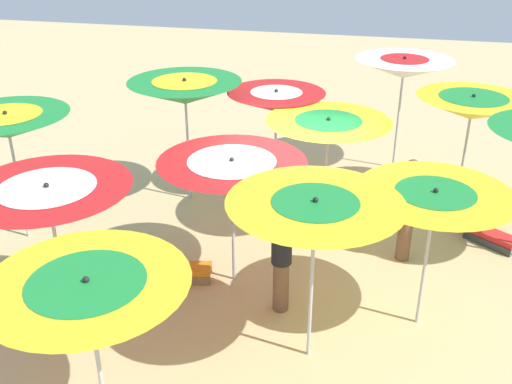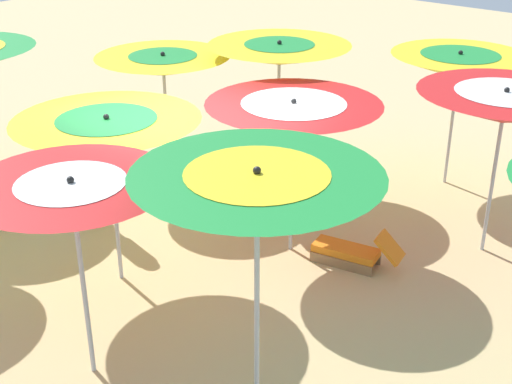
{
  "view_description": "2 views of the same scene",
  "coord_description": "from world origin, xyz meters",
  "views": [
    {
      "loc": [
        1.47,
        -8.86,
        5.57
      ],
      "look_at": [
        -0.49,
        -0.31,
        1.26
      ],
      "focal_mm": 41.94,
      "sensor_mm": 36.0,
      "label": 1
    },
    {
      "loc": [
        -5.79,
        5.7,
        4.86
      ],
      "look_at": [
        -0.59,
        -0.41,
        1.05
      ],
      "focal_mm": 49.54,
      "sensor_mm": 36.0,
      "label": 2
    }
  ],
  "objects": [
    {
      "name": "beachgoer_1",
      "position": [
        1.97,
        0.23,
        0.98
      ],
      "size": [
        0.3,
        0.3,
        1.85
      ],
      "rotation": [
        0.0,
        0.0,
        0.8
      ],
      "color": "brown",
      "rests_on": "ground"
    },
    {
      "name": "beach_umbrella_9",
      "position": [
        -2.32,
        1.6,
        2.27
      ],
      "size": [
        2.18,
        2.18,
        2.54
      ],
      "color": "#B2B2B7",
      "rests_on": "ground"
    },
    {
      "name": "beach_umbrella_4",
      "position": [
        -2.71,
        -2.71,
        2.05
      ],
      "size": [
        2.2,
        2.2,
        2.3
      ],
      "color": "#B2B2B7",
      "rests_on": "ground"
    },
    {
      "name": "beach_umbrella_8",
      "position": [
        -4.73,
        -0.53,
        2.15
      ],
      "size": [
        2.1,
        2.1,
        2.41
      ],
      "color": "#B2B2B7",
      "rests_on": "ground"
    },
    {
      "name": "lounger_0",
      "position": [
        -1.57,
        -1.22,
        0.2
      ],
      "size": [
        1.23,
        0.59,
        0.55
      ],
      "rotation": [
        0.0,
        0.0,
        6.49
      ],
      "color": "olive",
      "rests_on": "ground"
    },
    {
      "name": "beach_umbrella_11",
      "position": [
        1.73,
        4.18,
        2.31
      ],
      "size": [
        2.11,
        2.11,
        2.57
      ],
      "color": "#B2B2B7",
      "rests_on": "ground"
    },
    {
      "name": "beach_umbrella_5",
      "position": [
        -0.69,
        -1.02,
        1.92
      ],
      "size": [
        2.24,
        2.24,
        2.15
      ],
      "color": "#B2B2B7",
      "rests_on": "ground"
    },
    {
      "name": "lounger_1",
      "position": [
        3.44,
        2.13,
        0.2
      ],
      "size": [
        0.84,
        1.33,
        0.55
      ],
      "rotation": [
        0.0,
        0.0,
        8.27
      ],
      "color": "olive",
      "rests_on": "ground"
    },
    {
      "name": "beachgoer_0",
      "position": [
        0.19,
        -1.63,
        0.93
      ],
      "size": [
        0.3,
        0.3,
        1.77
      ],
      "rotation": [
        0.0,
        0.0,
        2.7
      ],
      "color": "brown",
      "rests_on": "ground"
    },
    {
      "name": "beach_umbrella_10",
      "position": [
        -0.68,
        2.32,
        1.97
      ],
      "size": [
        1.95,
        1.95,
        2.22
      ],
      "color": "#B2B2B7",
      "rests_on": "ground"
    },
    {
      "name": "beach_umbrella_6",
      "position": [
        0.5,
        0.96,
        1.96
      ],
      "size": [
        2.2,
        2.2,
        2.2
      ],
      "color": "#B2B2B7",
      "rests_on": "ground"
    },
    {
      "name": "ground",
      "position": [
        0.0,
        0.0,
        -0.02
      ],
      "size": [
        37.64,
        37.64,
        0.04
      ],
      "primitive_type": "cube",
      "color": "#D1B57F"
    },
    {
      "name": "beach_umbrella_7",
      "position": [
        3.03,
        2.59,
        2.03
      ],
      "size": [
        2.11,
        2.11,
        2.3
      ],
      "color": "#B2B2B7",
      "rests_on": "ground"
    },
    {
      "name": "beach_umbrella_1",
      "position": [
        0.75,
        -2.53,
        2.17
      ],
      "size": [
        2.17,
        2.17,
        2.39
      ],
      "color": "#B2B2B7",
      "rests_on": "ground"
    },
    {
      "name": "beach_umbrella_2",
      "position": [
        2.2,
        -1.49,
        1.96
      ],
      "size": [
        2.09,
        2.09,
        2.18
      ],
      "color": "#B2B2B7",
      "rests_on": "ground"
    },
    {
      "name": "beach_umbrella_0",
      "position": [
        -1.29,
        -4.42,
        1.96
      ],
      "size": [
        2.11,
        2.11,
        2.2
      ],
      "color": "#B2B2B7",
      "rests_on": "ground"
    },
    {
      "name": "lounger_2",
      "position": [
        3.43,
        1.13,
        0.2
      ],
      "size": [
        1.26,
        1.04,
        0.58
      ],
      "rotation": [
        0.0,
        0.0,
        5.66
      ],
      "color": "#333338",
      "rests_on": "ground"
    }
  ]
}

